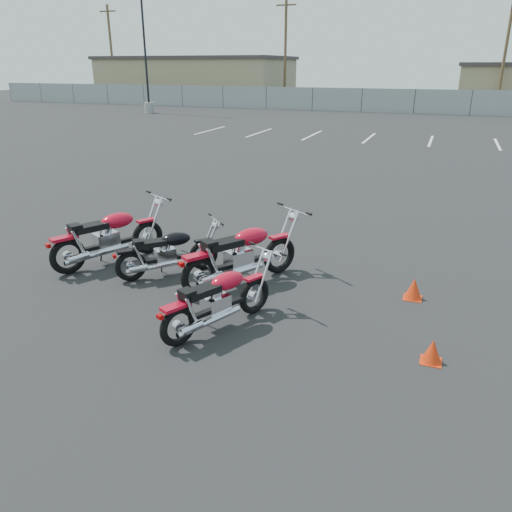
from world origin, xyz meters
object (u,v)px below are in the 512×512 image
(motorcycle_third_red, at_px, (241,255))
(motorcycle_rear_red, at_px, (218,300))
(motorcycle_second_black, at_px, (167,253))
(motorcycle_front_red, at_px, (109,237))

(motorcycle_third_red, distance_m, motorcycle_rear_red, 1.57)
(motorcycle_second_black, relative_size, motorcycle_rear_red, 0.83)
(motorcycle_front_red, height_order, motorcycle_second_black, motorcycle_front_red)
(motorcycle_third_red, bearing_deg, motorcycle_front_red, 179.95)
(motorcycle_second_black, height_order, motorcycle_third_red, motorcycle_third_red)
(motorcycle_third_red, xyz_separation_m, motorcycle_rear_red, (0.29, -1.54, -0.08))
(motorcycle_rear_red, bearing_deg, motorcycle_second_black, 139.07)
(motorcycle_front_red, distance_m, motorcycle_third_red, 2.66)
(motorcycle_front_red, relative_size, motorcycle_second_black, 1.39)
(motorcycle_front_red, xyz_separation_m, motorcycle_third_red, (2.66, -0.00, 0.01))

